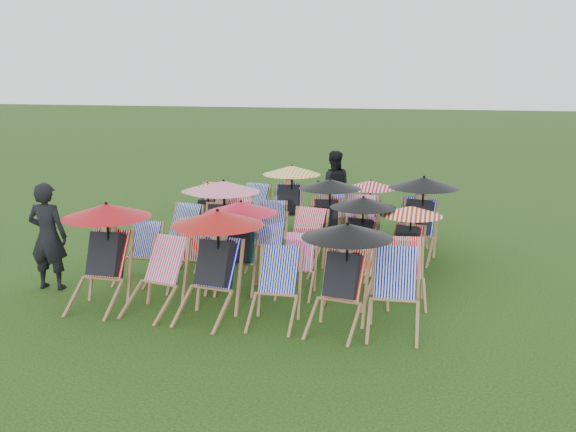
% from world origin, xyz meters
% --- Properties ---
extents(ground, '(100.00, 100.00, 0.00)m').
position_xyz_m(ground, '(0.00, 0.00, 0.00)').
color(ground, black).
rests_on(ground, ground).
extents(deckchair_0, '(1.23, 1.27, 1.46)m').
position_xyz_m(deckchair_0, '(-2.04, -2.20, 0.77)').
color(deckchair_0, '#976D46').
rests_on(deckchair_0, ground).
extents(deckchair_1, '(0.82, 1.02, 0.99)m').
position_xyz_m(deckchair_1, '(-1.24, -2.24, 0.49)').
color(deckchair_1, '#976D46').
rests_on(deckchair_1, ground).
extents(deckchair_2, '(1.22, 1.30, 1.45)m').
position_xyz_m(deckchair_2, '(-0.41, -2.25, 0.77)').
color(deckchair_2, '#976D46').
rests_on(deckchair_2, ground).
extents(deckchair_3, '(0.64, 0.89, 0.95)m').
position_xyz_m(deckchair_3, '(0.45, -2.26, 0.47)').
color(deckchair_3, '#976D46').
rests_on(deckchair_3, ground).
extents(deckchair_4, '(1.16, 1.23, 1.38)m').
position_xyz_m(deckchair_4, '(1.31, -2.26, 0.73)').
color(deckchair_4, '#976D46').
rests_on(deckchair_4, ground).
extents(deckchair_5, '(0.71, 0.96, 1.01)m').
position_xyz_m(deckchair_5, '(1.99, -2.19, 0.51)').
color(deckchair_5, '#976D46').
rests_on(deckchair_5, ground).
extents(deckchair_6, '(0.60, 0.83, 0.89)m').
position_xyz_m(deckchair_6, '(-2.08, -1.05, 0.44)').
color(deckchair_6, '#976D46').
rests_on(deckchair_6, ground).
extents(deckchair_7, '(0.79, 0.99, 0.98)m').
position_xyz_m(deckchair_7, '(-1.17, -1.12, 0.49)').
color(deckchair_7, '#976D46').
rests_on(deckchair_7, ground).
extents(deckchair_8, '(1.11, 1.21, 1.32)m').
position_xyz_m(deckchair_8, '(-0.46, -0.99, 0.70)').
color(deckchair_8, '#976D46').
rests_on(deckchair_8, ground).
extents(deckchair_9, '(0.59, 0.80, 0.84)m').
position_xyz_m(deckchair_9, '(0.47, -1.06, 0.42)').
color(deckchair_9, '#976D46').
rests_on(deckchair_9, ground).
extents(deckchair_10, '(0.79, 0.99, 0.97)m').
position_xyz_m(deckchair_10, '(1.32, -1.14, 0.48)').
color(deckchair_10, '#976D46').
rests_on(deckchair_10, ground).
extents(deckchair_11, '(0.68, 0.88, 0.88)m').
position_xyz_m(deckchair_11, '(2.07, -1.07, 0.44)').
color(deckchair_11, '#976D46').
rests_on(deckchair_11, ground).
extents(deckchair_12, '(0.77, 0.97, 0.96)m').
position_xyz_m(deckchair_12, '(-1.91, 0.10, 0.48)').
color(deckchair_12, '#976D46').
rests_on(deckchair_12, ground).
extents(deckchair_13, '(1.22, 1.30, 1.44)m').
position_xyz_m(deckchair_13, '(-1.11, 0.06, 0.76)').
color(deckchair_13, '#976D46').
rests_on(deckchair_13, ground).
extents(deckchair_14, '(0.62, 0.85, 0.90)m').
position_xyz_m(deckchair_14, '(-0.30, 0.10, 0.45)').
color(deckchair_14, '#976D46').
rests_on(deckchair_14, ground).
extents(deckchair_15, '(0.81, 1.01, 0.98)m').
position_xyz_m(deckchair_15, '(0.30, 0.11, 0.49)').
color(deckchair_15, '#976D46').
rests_on(deckchair_15, ground).
extents(deckchair_16, '(1.07, 1.13, 1.27)m').
position_xyz_m(deckchair_16, '(1.23, 0.11, 0.67)').
color(deckchair_16, '#976D46').
rests_on(deckchair_16, ground).
extents(deckchair_17, '(0.99, 1.05, 1.17)m').
position_xyz_m(deckchair_17, '(2.00, 0.06, 0.62)').
color(deckchair_17, '#976D46').
rests_on(deckchair_17, ground).
extents(deckchair_18, '(1.00, 1.07, 1.19)m').
position_xyz_m(deckchair_18, '(-1.86, 1.26, 0.63)').
color(deckchair_18, '#976D46').
rests_on(deckchair_18, ground).
extents(deckchair_19, '(0.64, 0.89, 0.96)m').
position_xyz_m(deckchair_19, '(-1.26, 1.14, 0.48)').
color(deckchair_19, '#976D46').
rests_on(deckchair_19, ground).
extents(deckchair_20, '(0.68, 0.86, 0.85)m').
position_xyz_m(deckchair_20, '(-0.52, 1.25, 0.43)').
color(deckchair_20, '#976D46').
rests_on(deckchair_20, ground).
extents(deckchair_21, '(1.13, 1.22, 1.34)m').
position_xyz_m(deckchair_21, '(0.50, 1.28, 0.71)').
color(deckchair_21, '#976D46').
rests_on(deckchair_21, ground).
extents(deckchair_22, '(0.69, 0.95, 1.02)m').
position_xyz_m(deckchair_22, '(1.08, 1.28, 0.51)').
color(deckchair_22, '#976D46').
rests_on(deckchair_22, ground).
extents(deckchair_23, '(1.22, 1.30, 1.45)m').
position_xyz_m(deckchair_23, '(2.13, 1.27, 0.76)').
color(deckchair_23, '#976D46').
rests_on(deckchair_23, ground).
extents(deckchair_24, '(0.67, 0.91, 0.96)m').
position_xyz_m(deckchair_24, '(-2.11, 2.31, 0.48)').
color(deckchair_24, '#976D46').
rests_on(deckchair_24, ground).
extents(deckchair_25, '(0.80, 0.99, 0.96)m').
position_xyz_m(deckchair_25, '(-1.31, 2.38, 0.48)').
color(deckchair_25, '#976D46').
rests_on(deckchair_25, ground).
extents(deckchair_26, '(1.17, 1.27, 1.39)m').
position_xyz_m(deckchair_26, '(-0.48, 2.47, 0.73)').
color(deckchair_26, '#976D46').
rests_on(deckchair_26, ground).
extents(deckchair_27, '(0.73, 0.98, 1.02)m').
position_xyz_m(deckchair_27, '(0.40, 2.31, 0.51)').
color(deckchair_27, '#976D46').
rests_on(deckchair_27, ground).
extents(deckchair_28, '(0.99, 1.03, 1.18)m').
position_xyz_m(deckchair_28, '(1.12, 2.32, 0.62)').
color(deckchair_28, '#976D46').
rests_on(deckchair_28, ground).
extents(deckchair_29, '(0.61, 0.82, 0.86)m').
position_xyz_m(deckchair_29, '(2.03, 2.28, 0.43)').
color(deckchair_29, '#976D46').
rests_on(deckchair_29, ground).
extents(person_left, '(0.62, 0.42, 1.64)m').
position_xyz_m(person_left, '(-3.22, -1.70, 0.82)').
color(person_left, black).
rests_on(person_left, ground).
extents(person_rear, '(0.85, 0.71, 1.57)m').
position_xyz_m(person_rear, '(0.20, 3.80, 0.78)').
color(person_rear, black).
rests_on(person_rear, ground).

